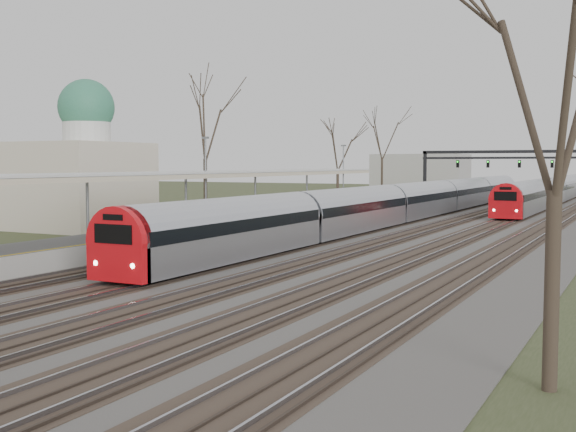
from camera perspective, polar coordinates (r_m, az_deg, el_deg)
name	(u,v)px	position (r m, az deg, el deg)	size (l,w,h in m)	color
track_bed	(443,222)	(56.95, 12.18, -0.45)	(24.00, 160.00, 0.22)	#474442
platform	(219,230)	(44.51, -5.45, -1.09)	(3.50, 69.00, 1.00)	#9E9B93
canopy	(175,175)	(40.59, -8.91, 3.22)	(4.10, 50.00, 3.11)	slate
dome_building	(69,176)	(52.59, -16.92, 3.07)	(10.00, 8.00, 10.30)	beige
signal_gantry	(513,160)	(86.10, 17.38, 4.22)	(21.00, 0.59, 6.08)	black
tree_west_far	(205,119)	(57.56, -6.59, 7.59)	(5.50, 5.50, 11.33)	#2D231C
tree_east_near	(558,60)	(15.12, 20.56, 11.44)	(4.50, 4.50, 9.27)	#2D231C
train_near	(419,201)	(60.07, 10.28, 1.16)	(2.62, 75.21, 3.05)	#B0B3BB
train_far	(554,191)	(87.60, 20.27, 1.90)	(2.62, 60.21, 3.05)	#B0B3BB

